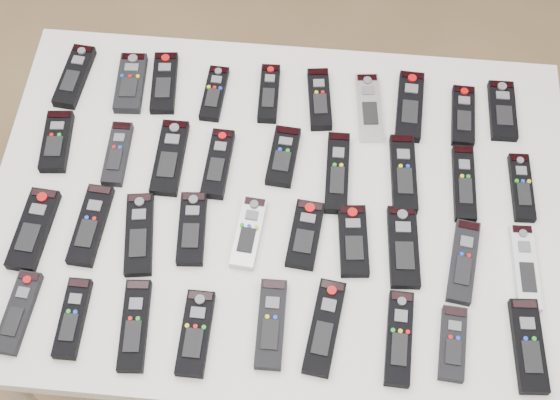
# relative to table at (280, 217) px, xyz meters

# --- Properties ---
(ground) EXTENTS (4.00, 4.00, 0.00)m
(ground) POSITION_rel_table_xyz_m (0.06, 0.08, -0.72)
(ground) COLOR olive
(ground) RESTS_ON ground
(table) EXTENTS (1.25, 0.88, 0.78)m
(table) POSITION_rel_table_xyz_m (0.00, 0.00, 0.00)
(table) COLOR white
(table) RESTS_ON ground
(remote_0) EXTENTS (0.07, 0.18, 0.02)m
(remote_0) POSITION_rel_table_xyz_m (-0.51, 0.29, 0.07)
(remote_0) COLOR black
(remote_0) RESTS_ON table
(remote_1) EXTENTS (0.07, 0.17, 0.02)m
(remote_1) POSITION_rel_table_xyz_m (-0.38, 0.29, 0.07)
(remote_1) COLOR black
(remote_1) RESTS_ON table
(remote_2) EXTENTS (0.07, 0.17, 0.02)m
(remote_2) POSITION_rel_table_xyz_m (-0.30, 0.29, 0.07)
(remote_2) COLOR black
(remote_2) RESTS_ON table
(remote_3) EXTENTS (0.05, 0.15, 0.02)m
(remote_3) POSITION_rel_table_xyz_m (-0.18, 0.27, 0.07)
(remote_3) COLOR black
(remote_3) RESTS_ON table
(remote_4) EXTENTS (0.05, 0.16, 0.02)m
(remote_4) POSITION_rel_table_xyz_m (-0.05, 0.29, 0.07)
(remote_4) COLOR black
(remote_4) RESTS_ON table
(remote_5) EXTENTS (0.07, 0.17, 0.02)m
(remote_5) POSITION_rel_table_xyz_m (0.07, 0.28, 0.07)
(remote_5) COLOR black
(remote_5) RESTS_ON table
(remote_6) EXTENTS (0.07, 0.18, 0.02)m
(remote_6) POSITION_rel_table_xyz_m (0.18, 0.27, 0.07)
(remote_6) COLOR #B7B7BC
(remote_6) RESTS_ON table
(remote_7) EXTENTS (0.07, 0.19, 0.02)m
(remote_7) POSITION_rel_table_xyz_m (0.27, 0.28, 0.07)
(remote_7) COLOR black
(remote_7) RESTS_ON table
(remote_8) EXTENTS (0.05, 0.16, 0.02)m
(remote_8) POSITION_rel_table_xyz_m (0.40, 0.26, 0.07)
(remote_8) COLOR black
(remote_8) RESTS_ON table
(remote_9) EXTENTS (0.06, 0.16, 0.02)m
(remote_9) POSITION_rel_table_xyz_m (0.49, 0.29, 0.07)
(remote_9) COLOR black
(remote_9) RESTS_ON table
(remote_10) EXTENTS (0.07, 0.16, 0.02)m
(remote_10) POSITION_rel_table_xyz_m (-0.51, 0.11, 0.07)
(remote_10) COLOR black
(remote_10) RESTS_ON table
(remote_11) EXTENTS (0.05, 0.16, 0.02)m
(remote_11) POSITION_rel_table_xyz_m (-0.37, 0.09, 0.07)
(remote_11) COLOR black
(remote_11) RESTS_ON table
(remote_12) EXTENTS (0.06, 0.19, 0.02)m
(remote_12) POSITION_rel_table_xyz_m (-0.25, 0.09, 0.07)
(remote_12) COLOR black
(remote_12) RESTS_ON table
(remote_13) EXTENTS (0.06, 0.17, 0.02)m
(remote_13) POSITION_rel_table_xyz_m (-0.14, 0.08, 0.07)
(remote_13) COLOR black
(remote_13) RESTS_ON table
(remote_14) EXTENTS (0.07, 0.15, 0.02)m
(remote_14) POSITION_rel_table_xyz_m (-0.00, 0.12, 0.07)
(remote_14) COLOR black
(remote_14) RESTS_ON table
(remote_15) EXTENTS (0.05, 0.20, 0.02)m
(remote_15) POSITION_rel_table_xyz_m (0.12, 0.08, 0.07)
(remote_15) COLOR black
(remote_15) RESTS_ON table
(remote_16) EXTENTS (0.06, 0.19, 0.02)m
(remote_16) POSITION_rel_table_xyz_m (0.26, 0.10, 0.07)
(remote_16) COLOR black
(remote_16) RESTS_ON table
(remote_17) EXTENTS (0.05, 0.18, 0.02)m
(remote_17) POSITION_rel_table_xyz_m (0.39, 0.08, 0.07)
(remote_17) COLOR black
(remote_17) RESTS_ON table
(remote_18) EXTENTS (0.05, 0.16, 0.02)m
(remote_18) POSITION_rel_table_xyz_m (0.52, 0.08, 0.07)
(remote_18) COLOR black
(remote_18) RESTS_ON table
(remote_19) EXTENTS (0.07, 0.19, 0.02)m
(remote_19) POSITION_rel_table_xyz_m (-0.51, -0.11, 0.07)
(remote_19) COLOR black
(remote_19) RESTS_ON table
(remote_20) EXTENTS (0.07, 0.19, 0.02)m
(remote_20) POSITION_rel_table_xyz_m (-0.39, -0.09, 0.07)
(remote_20) COLOR black
(remote_20) RESTS_ON table
(remote_21) EXTENTS (0.08, 0.19, 0.02)m
(remote_21) POSITION_rel_table_xyz_m (-0.29, -0.10, 0.07)
(remote_21) COLOR black
(remote_21) RESTS_ON table
(remote_22) EXTENTS (0.07, 0.17, 0.02)m
(remote_22) POSITION_rel_table_xyz_m (-0.18, -0.08, 0.07)
(remote_22) COLOR black
(remote_22) RESTS_ON table
(remote_23) EXTENTS (0.06, 0.17, 0.02)m
(remote_23) POSITION_rel_table_xyz_m (-0.06, -0.08, 0.07)
(remote_23) COLOR #B7B7BC
(remote_23) RESTS_ON table
(remote_24) EXTENTS (0.07, 0.16, 0.02)m
(remote_24) POSITION_rel_table_xyz_m (0.06, -0.07, 0.07)
(remote_24) COLOR black
(remote_24) RESTS_ON table
(remote_25) EXTENTS (0.07, 0.16, 0.02)m
(remote_25) POSITION_rel_table_xyz_m (0.16, -0.08, 0.07)
(remote_25) COLOR black
(remote_25) RESTS_ON table
(remote_26) EXTENTS (0.07, 0.19, 0.02)m
(remote_26) POSITION_rel_table_xyz_m (0.26, -0.08, 0.07)
(remote_26) COLOR black
(remote_26) RESTS_ON table
(remote_27) EXTENTS (0.07, 0.19, 0.02)m
(remote_27) POSITION_rel_table_xyz_m (0.39, -0.10, 0.07)
(remote_27) COLOR black
(remote_27) RESTS_ON table
(remote_28) EXTENTS (0.06, 0.19, 0.02)m
(remote_28) POSITION_rel_table_xyz_m (0.51, -0.11, 0.07)
(remote_28) COLOR silver
(remote_28) RESTS_ON table
(remote_29) EXTENTS (0.06, 0.17, 0.02)m
(remote_29) POSITION_rel_table_xyz_m (-0.49, -0.30, 0.07)
(remote_29) COLOR black
(remote_29) RESTS_ON table
(remote_30) EXTENTS (0.05, 0.16, 0.02)m
(remote_30) POSITION_rel_table_xyz_m (-0.38, -0.30, 0.07)
(remote_30) COLOR black
(remote_30) RESTS_ON table
(remote_31) EXTENTS (0.06, 0.19, 0.02)m
(remote_31) POSITION_rel_table_xyz_m (-0.26, -0.30, 0.07)
(remote_31) COLOR black
(remote_31) RESTS_ON table
(remote_32) EXTENTS (0.06, 0.17, 0.02)m
(remote_32) POSITION_rel_table_xyz_m (-0.14, -0.31, 0.07)
(remote_32) COLOR black
(remote_32) RESTS_ON table
(remote_33) EXTENTS (0.06, 0.18, 0.02)m
(remote_33) POSITION_rel_table_xyz_m (0.01, -0.28, 0.07)
(remote_33) COLOR black
(remote_33) RESTS_ON table
(remote_34) EXTENTS (0.08, 0.20, 0.02)m
(remote_34) POSITION_rel_table_xyz_m (0.11, -0.27, 0.07)
(remote_34) COLOR black
(remote_34) RESTS_ON table
(remote_35) EXTENTS (0.05, 0.19, 0.02)m
(remote_35) POSITION_rel_table_xyz_m (0.26, -0.28, 0.07)
(remote_35) COLOR black
(remote_35) RESTS_ON table
(remote_36) EXTENTS (0.06, 0.15, 0.02)m
(remote_36) POSITION_rel_table_xyz_m (0.36, -0.28, 0.07)
(remote_36) COLOR black
(remote_36) RESTS_ON table
(remote_37) EXTENTS (0.07, 0.19, 0.02)m
(remote_37) POSITION_rel_table_xyz_m (0.51, -0.27, 0.07)
(remote_37) COLOR black
(remote_37) RESTS_ON table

